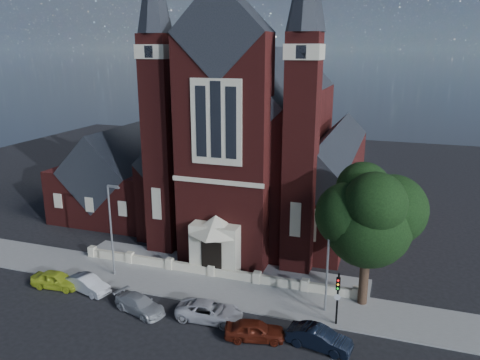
{
  "coord_description": "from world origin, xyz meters",
  "views": [
    {
      "loc": [
        13.9,
        -27.02,
        18.69
      ],
      "look_at": [
        0.66,
        12.0,
        7.16
      ],
      "focal_mm": 35.0,
      "sensor_mm": 36.0,
      "label": 1
    }
  ],
  "objects_px": {
    "street_tree": "(370,220)",
    "car_silver_a": "(88,284)",
    "car_dark_red": "(255,330)",
    "car_navy": "(319,338)",
    "street_lamp_right": "(329,255)",
    "car_white_suv": "(210,311)",
    "church": "(266,146)",
    "car_lime_van": "(56,280)",
    "parish_hall": "(121,180)",
    "car_silver_b": "(140,304)",
    "street_lamp_left": "(112,225)",
    "traffic_signal": "(338,293)"
  },
  "relations": [
    {
      "from": "traffic_signal",
      "to": "car_dark_red",
      "type": "distance_m",
      "value": 6.25
    },
    {
      "from": "street_lamp_left",
      "to": "car_navy",
      "type": "relative_size",
      "value": 1.91
    },
    {
      "from": "car_silver_a",
      "to": "car_dark_red",
      "type": "bearing_deg",
      "value": -82.75
    },
    {
      "from": "car_dark_red",
      "to": "car_white_suv",
      "type": "bearing_deg",
      "value": 58.01
    },
    {
      "from": "street_lamp_left",
      "to": "car_lime_van",
      "type": "relative_size",
      "value": 1.98
    },
    {
      "from": "parish_hall",
      "to": "car_navy",
      "type": "xyz_separation_m",
      "value": [
        26.29,
        -18.45,
        -3.31
      ]
    },
    {
      "from": "street_tree",
      "to": "car_silver_a",
      "type": "relative_size",
      "value": 2.68
    },
    {
      "from": "church",
      "to": "car_lime_van",
      "type": "distance_m",
      "value": 26.05
    },
    {
      "from": "car_silver_a",
      "to": "car_navy",
      "type": "height_order",
      "value": "car_navy"
    },
    {
      "from": "car_silver_b",
      "to": "car_navy",
      "type": "xyz_separation_m",
      "value": [
        13.23,
        -0.05,
        0.08
      ]
    },
    {
      "from": "parish_hall",
      "to": "car_lime_van",
      "type": "relative_size",
      "value": 2.99
    },
    {
      "from": "street_lamp_right",
      "to": "traffic_signal",
      "type": "relative_size",
      "value": 2.02
    },
    {
      "from": "car_white_suv",
      "to": "car_dark_red",
      "type": "xyz_separation_m",
      "value": [
        3.75,
        -1.22,
        0.02
      ]
    },
    {
      "from": "car_lime_van",
      "to": "car_silver_a",
      "type": "relative_size",
      "value": 1.02
    },
    {
      "from": "car_silver_a",
      "to": "car_white_suv",
      "type": "xyz_separation_m",
      "value": [
        10.7,
        -0.6,
        0.01
      ]
    },
    {
      "from": "parish_hall",
      "to": "car_silver_b",
      "type": "relative_size",
      "value": 2.86
    },
    {
      "from": "parish_hall",
      "to": "car_silver_a",
      "type": "distance_m",
      "value": 19.02
    },
    {
      "from": "car_navy",
      "to": "parish_hall",
      "type": "bearing_deg",
      "value": 63.54
    },
    {
      "from": "street_lamp_left",
      "to": "traffic_signal",
      "type": "xyz_separation_m",
      "value": [
        18.91,
        -1.57,
        -2.02
      ]
    },
    {
      "from": "car_lime_van",
      "to": "car_silver_b",
      "type": "bearing_deg",
      "value": -102.05
    },
    {
      "from": "car_navy",
      "to": "church",
      "type": "bearing_deg",
      "value": 32.35
    },
    {
      "from": "church",
      "to": "car_silver_b",
      "type": "xyz_separation_m",
      "value": [
        -2.94,
        -23.34,
        -7.57
      ]
    },
    {
      "from": "parish_hall",
      "to": "street_lamp_right",
      "type": "bearing_deg",
      "value": -28.22
    },
    {
      "from": "car_white_suv",
      "to": "car_navy",
      "type": "bearing_deg",
      "value": -98.3
    },
    {
      "from": "car_white_suv",
      "to": "car_silver_a",
      "type": "bearing_deg",
      "value": 83.92
    },
    {
      "from": "church",
      "to": "street_lamp_right",
      "type": "distance_m",
      "value": 21.76
    },
    {
      "from": "car_silver_b",
      "to": "car_white_suv",
      "type": "xyz_separation_m",
      "value": [
        5.27,
        0.7,
        0.05
      ]
    },
    {
      "from": "parish_hall",
      "to": "car_dark_red",
      "type": "distance_m",
      "value": 29.26
    },
    {
      "from": "car_dark_red",
      "to": "car_navy",
      "type": "bearing_deg",
      "value": -97.61
    },
    {
      "from": "car_dark_red",
      "to": "car_silver_a",
      "type": "bearing_deg",
      "value": 68.88
    },
    {
      "from": "car_silver_a",
      "to": "car_silver_b",
      "type": "xyz_separation_m",
      "value": [
        5.43,
        -1.3,
        -0.04
      ]
    },
    {
      "from": "street_lamp_left",
      "to": "traffic_signal",
      "type": "height_order",
      "value": "street_lamp_left"
    },
    {
      "from": "church",
      "to": "car_dark_red",
      "type": "bearing_deg",
      "value": -75.71
    },
    {
      "from": "car_lime_van",
      "to": "street_lamp_right",
      "type": "bearing_deg",
      "value": -85.85
    },
    {
      "from": "street_lamp_left",
      "to": "car_silver_b",
      "type": "height_order",
      "value": "street_lamp_left"
    },
    {
      "from": "car_silver_a",
      "to": "car_silver_b",
      "type": "height_order",
      "value": "car_silver_a"
    },
    {
      "from": "car_silver_a",
      "to": "car_silver_b",
      "type": "bearing_deg",
      "value": -89.07
    },
    {
      "from": "car_silver_a",
      "to": "car_dark_red",
      "type": "distance_m",
      "value": 14.56
    },
    {
      "from": "parish_hall",
      "to": "car_silver_b",
      "type": "bearing_deg",
      "value": -54.64
    },
    {
      "from": "car_silver_b",
      "to": "street_tree",
      "type": "bearing_deg",
      "value": -50.88
    },
    {
      "from": "street_lamp_right",
      "to": "car_white_suv",
      "type": "relative_size",
      "value": 1.68
    },
    {
      "from": "car_silver_b",
      "to": "traffic_signal",
      "type": "bearing_deg",
      "value": -60.88
    },
    {
      "from": "parish_hall",
      "to": "traffic_signal",
      "type": "distance_m",
      "value": 31.2
    },
    {
      "from": "street_lamp_left",
      "to": "traffic_signal",
      "type": "distance_m",
      "value": 19.08
    },
    {
      "from": "church",
      "to": "car_silver_b",
      "type": "bearing_deg",
      "value": -97.18
    },
    {
      "from": "street_lamp_right",
      "to": "car_silver_a",
      "type": "relative_size",
      "value": 2.03
    },
    {
      "from": "car_silver_a",
      "to": "car_white_suv",
      "type": "height_order",
      "value": "car_white_suv"
    },
    {
      "from": "street_lamp_left",
      "to": "street_lamp_right",
      "type": "height_order",
      "value": "same"
    },
    {
      "from": "car_silver_a",
      "to": "street_tree",
      "type": "bearing_deg",
      "value": -62.66
    },
    {
      "from": "car_navy",
      "to": "car_white_suv",
      "type": "bearing_deg",
      "value": 93.18
    }
  ]
}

